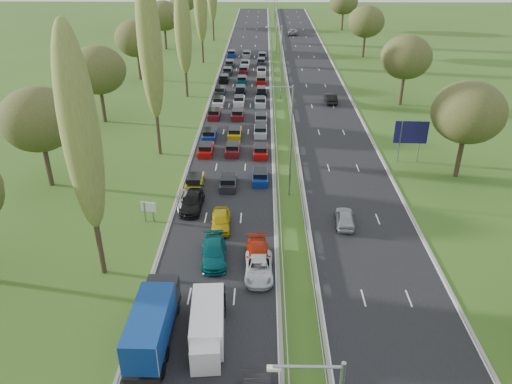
{
  "coord_description": "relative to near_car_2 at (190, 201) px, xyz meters",
  "views": [
    {
      "loc": [
        1.68,
        -4.49,
        25.12
      ],
      "look_at": [
        0.95,
        40.73,
        1.5
      ],
      "focal_mm": 35.0,
      "sensor_mm": 36.0,
      "label": 1
    }
  ],
  "objects": [
    {
      "name": "near_car_7",
      "position": [
        3.36,
        -9.39,
        0.07
      ],
      "size": [
        2.52,
        5.29,
        1.49
      ],
      "primitive_type": "imported",
      "rotation": [
        0.0,
        0.0,
        0.09
      ],
      "color": "#05494E",
      "rests_on": "near_carriageway"
    },
    {
      "name": "info_sign",
      "position": [
        -3.55,
        -2.98,
        0.68
      ],
      "size": [
        1.49,
        0.39,
        2.1
      ],
      "color": "gray",
      "rests_on": "ground"
    },
    {
      "name": "direction_sign",
      "position": [
        25.25,
        11.85,
        2.88
      ],
      "size": [
        4.0,
        0.27,
        5.2
      ],
      "color": "gray",
      "rests_on": "ground"
    },
    {
      "name": "near_carriageway",
      "position": [
        3.6,
        42.23,
        -0.69
      ],
      "size": [
        10.5,
        215.0,
        0.04
      ],
      "primitive_type": "cube",
      "color": "black",
      "rests_on": "ground"
    },
    {
      "name": "far_carriageway",
      "position": [
        17.1,
        42.23,
        -0.69
      ],
      "size": [
        10.5,
        215.0,
        0.04
      ],
      "primitive_type": "cube",
      "color": "black",
      "rests_on": "ground"
    },
    {
      "name": "far_car_0",
      "position": [
        15.42,
        -3.28,
        0.05
      ],
      "size": [
        2.05,
        4.37,
        1.45
      ],
      "primitive_type": "imported",
      "rotation": [
        0.0,
        0.0,
        3.06
      ],
      "color": "#A2A5AB",
      "rests_on": "far_carriageway"
    },
    {
      "name": "near_car_8",
      "position": [
        3.51,
        -4.06,
        0.09
      ],
      "size": [
        2.02,
        4.53,
        1.51
      ],
      "primitive_type": "imported",
      "rotation": [
        0.0,
        0.0,
        0.05
      ],
      "color": "#B59C0C",
      "rests_on": "near_carriageway"
    },
    {
      "name": "lamp_columns",
      "position": [
        10.35,
        37.73,
        5.31
      ],
      "size": [
        0.18,
        140.18,
        12.0
      ],
      "color": "gray",
      "rests_on": "ground"
    },
    {
      "name": "blue_lorry",
      "position": [
        0.21,
        -19.24,
        1.15
      ],
      "size": [
        2.31,
        8.32,
        3.51
      ],
      "rotation": [
        0.0,
        0.0,
        -0.01
      ],
      "color": "black",
      "rests_on": "near_carriageway"
    },
    {
      "name": "woodland_right",
      "position": [
        29.85,
        26.4,
        6.99
      ],
      "size": [
        8.0,
        153.0,
        11.1
      ],
      "color": "#2D2116",
      "rests_on": "ground"
    },
    {
      "name": "ground",
      "position": [
        10.35,
        39.73,
        -0.69
      ],
      "size": [
        260.0,
        260.0,
        0.0
      ],
      "primitive_type": "plane",
      "color": "#36541A",
      "rests_on": "ground"
    },
    {
      "name": "poplar_row",
      "position": [
        -5.65,
        27.9,
        11.7
      ],
      "size": [
        2.8,
        127.8,
        22.44
      ],
      "color": "#2D2116",
      "rests_on": "ground"
    },
    {
      "name": "far_car_1",
      "position": [
        18.61,
        35.56,
        0.09
      ],
      "size": [
        1.8,
        4.7,
        1.53
      ],
      "primitive_type": "imported",
      "rotation": [
        0.0,
        0.0,
        3.18
      ],
      "color": "black",
      "rests_on": "far_carriageway"
    },
    {
      "name": "white_van_front",
      "position": [
        3.76,
        -19.55,
        0.32
      ],
      "size": [
        1.93,
        4.91,
        1.97
      ],
      "rotation": [
        0.0,
        0.0,
        0.09
      ],
      "color": "white",
      "rests_on": "near_carriageway"
    },
    {
      "name": "central_reservation",
      "position": [
        10.35,
        42.23,
        -0.14
      ],
      "size": [
        2.36,
        215.0,
        0.32
      ],
      "color": "gray",
      "rests_on": "ground"
    },
    {
      "name": "white_van_rear",
      "position": [
        3.74,
        -18.04,
        0.47
      ],
      "size": [
        2.21,
        5.64,
        2.27
      ],
      "rotation": [
        0.0,
        0.0,
        0.06
      ],
      "color": "white",
      "rests_on": "near_carriageway"
    },
    {
      "name": "near_car_10",
      "position": [
        7.23,
        -11.46,
        0.02
      ],
      "size": [
        2.36,
        4.98,
        1.37
      ],
      "primitive_type": "imported",
      "rotation": [
        0.0,
        0.0,
        0.02
      ],
      "color": "silver",
      "rests_on": "near_carriageway"
    },
    {
      "name": "woodland_left",
      "position": [
        -16.15,
        22.36,
        6.99
      ],
      "size": [
        8.0,
        166.0,
        11.1
      ],
      "color": "#2D2116",
      "rests_on": "ground"
    },
    {
      "name": "traffic_queue_fill",
      "position": [
        3.57,
        37.33,
        -0.25
      ],
      "size": [
        9.03,
        69.56,
        0.8
      ],
      "color": "#BF990C",
      "rests_on": "ground"
    },
    {
      "name": "near_car_2",
      "position": [
        0.0,
        0.0,
        0.0
      ],
      "size": [
        2.49,
        4.94,
        1.34
      ],
      "primitive_type": "imported",
      "rotation": [
        0.0,
        0.0,
        0.06
      ],
      "color": "silver",
      "rests_on": "near_carriageway"
    },
    {
      "name": "far_car_2",
      "position": [
        15.4,
        97.34,
        0.11
      ],
      "size": [
        2.86,
        5.74,
        1.56
      ],
      "primitive_type": "imported",
      "rotation": [
        0.0,
        0.0,
        3.09
      ],
      "color": "slate",
      "rests_on": "far_carriageway"
    },
    {
      "name": "near_car_3",
      "position": [
        0.31,
        -0.4,
        0.07
      ],
      "size": [
        2.25,
        5.19,
        1.49
      ],
      "primitive_type": "imported",
      "rotation": [
        0.0,
        0.0,
        -0.03
      ],
      "color": "black",
      "rests_on": "near_carriageway"
    },
    {
      "name": "near_car_11",
      "position": [
        7.15,
        -9.8,
        0.06
      ],
      "size": [
        2.37,
        5.18,
        1.47
      ],
      "primitive_type": "imported",
      "rotation": [
        0.0,
        0.0,
        0.06
      ],
      "color": "#A2210A",
      "rests_on": "near_carriageway"
    }
  ]
}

